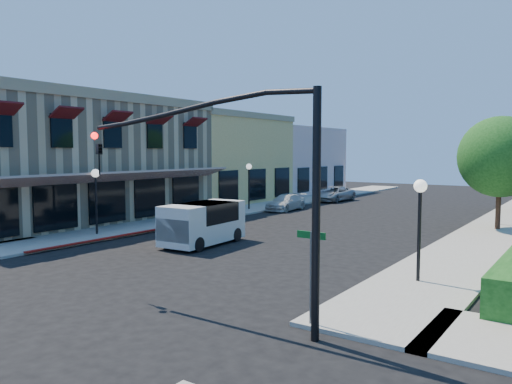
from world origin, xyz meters
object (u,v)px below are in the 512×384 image
Objects in this scene: parked_car_a at (199,220)px; parked_car_c at (286,202)px; lamppost_left_far at (249,175)px; lamppost_right_far at (499,181)px; lamppost_left_near at (96,185)px; white_van at (202,221)px; parked_car_b at (211,220)px; street_name_sign at (311,262)px; street_tree_a at (500,157)px; lamppost_right_near at (420,204)px; signal_mast_arm at (242,168)px; parked_car_d at (334,194)px.

parked_car_c is at bearing 92.54° from parked_car_a.
lamppost_right_far is (17.00, 2.00, 0.00)m from lamppost_left_far.
lamppost_left_near reaches higher than white_van.
parked_car_c is (-1.40, 11.62, -0.06)m from parked_car_a.
parked_car_b is at bearing -140.41° from lamppost_right_far.
street_tree_a is at bearing 86.24° from street_name_sign.
lamppost_left_far is 0.91× the size of parked_car_a.
parked_car_a is at bearing 47.23° from lamppost_left_near.
street_tree_a is 14.08m from lamppost_right_near.
lamppost_left_near is 17.00m from lamppost_right_near.
lamppost_right_far is at bearing 37.73° from parked_car_a.
lamppost_right_near is (17.00, 0.00, 0.00)m from lamppost_left_near.
parked_car_b is 0.82× the size of parked_car_c.
street_name_sign is at bearing 23.20° from signal_mast_arm.
signal_mast_arm is 7.15m from lamppost_right_near.
parked_car_d is (-1.40, 19.00, 0.10)m from parked_car_b.
lamppost_left_far is 10.86m from parked_car_a.
lamppost_left_far and lamppost_right_far have the same top height.
signal_mast_arm reaches higher than parked_car_b.
parked_car_c is 8.38m from parked_car_d.
signal_mast_arm is 11.62m from white_van.
street_name_sign is at bearing -99.78° from lamppost_right_near.
lamppost_right_near is (2.64, 6.50, -1.35)m from signal_mast_arm.
white_van is at bearing -130.99° from street_tree_a.
street_name_sign is at bearing -36.12° from white_van.
lamppost_right_near reaches higher than parked_car_b.
lamppost_right_far is (0.00, 16.00, 0.00)m from lamppost_right_near.
street_tree_a is at bearing 32.00° from parked_car_a.
white_van reaches higher than parked_car_c.
lamppost_right_near reaches higher than parked_car_a.
parked_car_c is (-14.70, -0.38, -2.13)m from lamppost_right_far.
signal_mast_arm is at bearing -98.17° from street_tree_a.
lamppost_right_far is at bearing 87.37° from street_name_sign.
parked_car_a is at bearing -97.59° from parked_car_b.
parked_car_b is (3.70, 5.00, -2.17)m from lamppost_left_near.
white_van is 0.97× the size of parked_car_d.
white_van is at bearing 136.02° from signal_mast_arm.
parked_car_a is (-10.66, 10.50, -3.42)m from signal_mast_arm.
lamppost_left_near is 0.85× the size of parked_car_c.
parked_car_c is at bearing 118.59° from signal_mast_arm.
lamppost_left_near reaches higher than parked_car_c.
lamppost_right_far is (1.00, 21.80, 1.04)m from street_name_sign.
street_tree_a is 0.81× the size of signal_mast_arm.
street_tree_a is 2.59× the size of street_name_sign.
street_tree_a reaches higher than parked_car_a.
street_name_sign is at bearing -59.64° from parked_car_c.
street_tree_a is 1.82× the size of lamppost_left_far.
parked_car_d is at bearing 146.31° from street_tree_a.
lamppost_right_near is at bearing -48.98° from parked_car_c.
white_van is at bearing -63.73° from lamppost_left_far.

